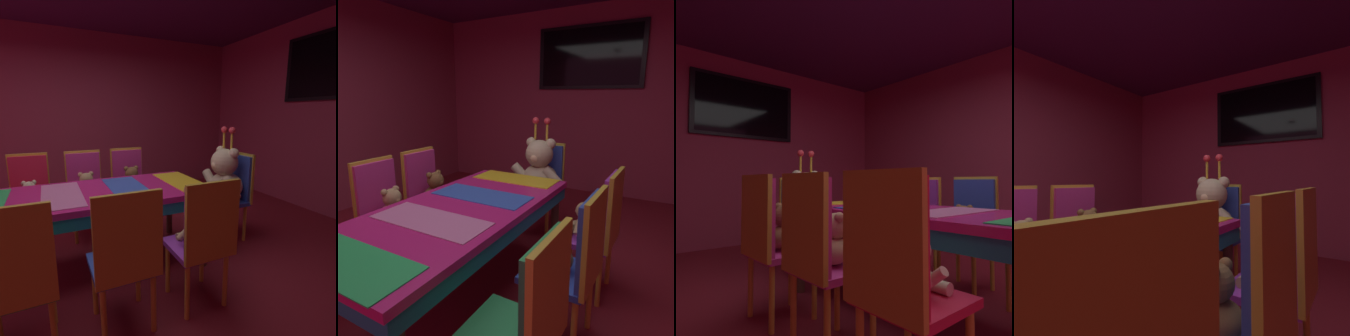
% 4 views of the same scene
% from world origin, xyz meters
% --- Properties ---
extents(ground_plane, '(7.90, 7.90, 0.00)m').
position_xyz_m(ground_plane, '(0.00, 0.00, 0.00)').
color(ground_plane, maroon).
extents(wall_back, '(5.20, 0.12, 2.80)m').
position_xyz_m(wall_back, '(0.00, 3.20, 1.40)').
color(wall_back, '#99334C').
rests_on(wall_back, ground_plane).
extents(banquet_table, '(0.90, 2.02, 0.75)m').
position_xyz_m(banquet_table, '(0.00, 0.00, 0.65)').
color(banquet_table, '#C61E72').
rests_on(banquet_table, ground_plane).
extents(chair_left_1, '(0.42, 0.41, 0.98)m').
position_xyz_m(chair_left_1, '(-0.85, 0.01, 0.60)').
color(chair_left_1, '#CC338C').
rests_on(chair_left_1, ground_plane).
extents(teddy_left_1, '(0.25, 0.33, 0.31)m').
position_xyz_m(teddy_left_1, '(-0.71, 0.01, 0.59)').
color(teddy_left_1, tan).
rests_on(teddy_left_1, chair_left_1).
extents(chair_left_2, '(0.42, 0.41, 0.98)m').
position_xyz_m(chair_left_2, '(-0.87, 0.55, 0.60)').
color(chair_left_2, '#CC338C').
rests_on(chair_left_2, ground_plane).
extents(teddy_left_2, '(0.27, 0.35, 0.33)m').
position_xyz_m(teddy_left_2, '(-0.73, 0.55, 0.60)').
color(teddy_left_2, brown).
rests_on(teddy_left_2, chair_left_2).
extents(chair_right_0, '(0.42, 0.41, 0.98)m').
position_xyz_m(chair_right_0, '(0.85, -0.57, 0.60)').
color(chair_right_0, '#268C4C').
rests_on(chair_right_0, ground_plane).
extents(chair_right_1, '(0.42, 0.41, 0.98)m').
position_xyz_m(chair_right_1, '(0.87, 0.02, 0.60)').
color(chair_right_1, '#2D47B2').
rests_on(chair_right_1, ground_plane).
extents(teddy_right_1, '(0.23, 0.29, 0.28)m').
position_xyz_m(teddy_right_1, '(0.73, 0.02, 0.58)').
color(teddy_right_1, brown).
rests_on(teddy_right_1, chair_right_1).
extents(chair_right_2, '(0.42, 0.41, 0.98)m').
position_xyz_m(chair_right_2, '(0.87, 0.59, 0.60)').
color(chair_right_2, purple).
rests_on(chair_right_2, ground_plane).
extents(teddy_right_2, '(0.22, 0.28, 0.27)m').
position_xyz_m(teddy_right_2, '(0.73, 0.59, 0.57)').
color(teddy_right_2, tan).
rests_on(teddy_right_2, chair_right_2).
extents(throne_chair, '(0.41, 0.42, 0.98)m').
position_xyz_m(throne_chair, '(0.00, 1.54, 0.60)').
color(throne_chair, '#2D47B2').
rests_on(throne_chair, ground_plane).
extents(king_teddy_bear, '(0.64, 0.49, 0.82)m').
position_xyz_m(king_teddy_bear, '(-0.00, 1.38, 0.72)').
color(king_teddy_bear, beige).
rests_on(king_teddy_bear, throne_chair).
extents(wall_tv, '(1.55, 0.06, 0.90)m').
position_xyz_m(wall_tv, '(0.00, 3.11, 2.05)').
color(wall_tv, black).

